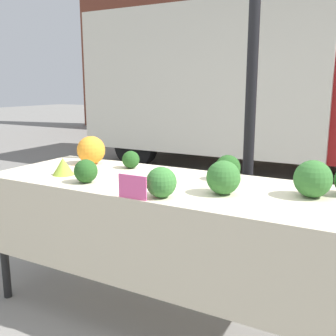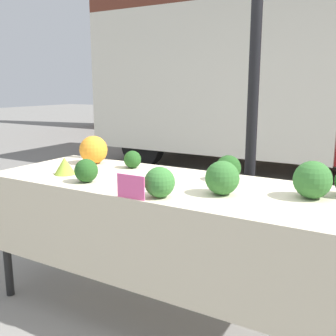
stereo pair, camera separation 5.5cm
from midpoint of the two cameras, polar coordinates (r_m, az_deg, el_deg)
ground_plane at (r=2.50m, az=-0.68°, el=-20.46°), size 40.00×40.00×0.00m
tent_pole at (r=2.57m, az=11.32°, el=9.76°), size 0.07×0.07×2.50m
parked_truck at (r=6.63m, az=10.80°, el=11.66°), size 5.16×2.19×2.49m
market_table at (r=2.15m, az=-1.55°, el=-5.06°), size 2.12×0.76×0.81m
orange_cauliflower at (r=2.72m, az=-11.67°, el=2.56°), size 0.19×0.19×0.19m
romanesco_head at (r=2.43m, az=-15.61°, el=0.22°), size 0.13×0.13×0.10m
broccoli_head_1 at (r=1.93m, az=7.23°, el=-1.38°), size 0.17×0.17×0.17m
broccoli_head_2 at (r=1.97m, az=19.53°, el=-1.50°), size 0.18×0.18×0.18m
broccoli_head_3 at (r=2.20m, az=-12.55°, el=-0.44°), size 0.13×0.13×0.13m
broccoli_head_4 at (r=1.86m, az=-1.83°, el=-2.08°), size 0.15×0.15×0.15m
broccoli_head_5 at (r=2.54m, az=-6.04°, el=1.23°), size 0.11×0.11×0.11m
broccoli_head_6 at (r=2.23m, az=7.97°, el=0.06°), size 0.14×0.14×0.14m
price_sign at (r=1.85m, az=-6.03°, el=-2.77°), size 0.15×0.01×0.11m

